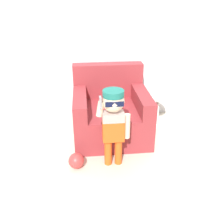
{
  "coord_description": "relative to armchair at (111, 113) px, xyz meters",
  "views": [
    {
      "loc": [
        -0.45,
        -3.21,
        1.91
      ],
      "look_at": [
        -0.12,
        -0.3,
        0.52
      ],
      "focal_mm": 42.0,
      "sensor_mm": 36.0,
      "label": 1
    }
  ],
  "objects": [
    {
      "name": "armchair",
      "position": [
        0.0,
        0.0,
        0.0
      ],
      "size": [
        1.0,
        1.01,
        0.93
      ],
      "color": "maroon",
      "rests_on": "ground_plane"
    },
    {
      "name": "toy_ball",
      "position": [
        -0.48,
        -0.76,
        -0.24
      ],
      "size": [
        0.18,
        0.18,
        0.18
      ],
      "color": "#D13838",
      "rests_on": "ground_plane"
    },
    {
      "name": "wall_back",
      "position": [
        0.1,
        0.62,
        0.97
      ],
      "size": [
        10.0,
        0.05,
        2.6
      ],
      "color": "silver",
      "rests_on": "ground_plane"
    },
    {
      "name": "person_child",
      "position": [
        -0.05,
        -0.73,
        0.3
      ],
      "size": [
        0.38,
        0.29,
        0.94
      ],
      "color": "#E05119",
      "rests_on": "ground_plane"
    },
    {
      "name": "ground_plane",
      "position": [
        0.1,
        -0.09,
        -0.33
      ],
      "size": [
        10.0,
        10.0,
        0.0
      ],
      "primitive_type": "plane",
      "color": "beige"
    },
    {
      "name": "side_table",
      "position": [
        0.73,
        0.17,
        -0.05
      ],
      "size": [
        0.3,
        0.3,
        0.47
      ],
      "color": "white",
      "rests_on": "ground_plane"
    }
  ]
}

